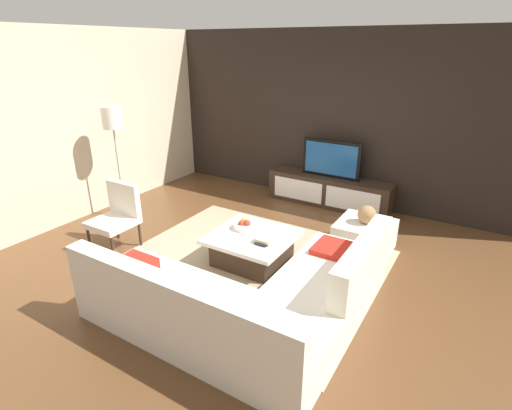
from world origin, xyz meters
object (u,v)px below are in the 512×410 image
object	(u,v)px
television	(331,159)
fruit_bowl	(244,225)
coffee_table	(252,248)
accent_chair_near	(118,213)
media_console	(329,191)
sectional_couch	(251,300)
floor_lamp	(113,126)
book_stack	(263,241)
decorative_ball	(367,215)
ottoman	(364,237)

from	to	relation	value
television	fruit_bowl	world-z (taller)	television
coffee_table	accent_chair_near	bearing A→B (deg)	-162.63
television	fruit_bowl	size ratio (longest dim) A/B	3.50
media_console	sectional_couch	xyz separation A→B (m)	(0.51, -3.30, 0.02)
floor_lamp	book_stack	world-z (taller)	floor_lamp
media_console	decorative_ball	size ratio (longest dim) A/B	8.74
floor_lamp	book_stack	xyz separation A→B (m)	(2.74, -0.30, -1.02)
sectional_couch	floor_lamp	bearing A→B (deg)	159.31
television	coffee_table	bearing A→B (deg)	-92.49
media_console	book_stack	bearing A→B (deg)	-86.99
television	decorative_ball	xyz separation A→B (m)	(1.00, -1.27, -0.29)
accent_chair_near	ottoman	distance (m)	3.28
television	decorative_ball	size ratio (longest dim) A/B	4.12
media_console	ottoman	world-z (taller)	media_console
accent_chair_near	ottoman	size ratio (longest dim) A/B	1.24
television	fruit_bowl	bearing A→B (deg)	-97.21
television	sectional_couch	size ratio (longest dim) A/B	0.40
media_console	coffee_table	size ratio (longest dim) A/B	2.11
ottoman	book_stack	xyz separation A→B (m)	(-0.87, -1.15, 0.21)
television	floor_lamp	bearing A→B (deg)	-140.97
television	decorative_ball	bearing A→B (deg)	-51.75
ottoman	book_stack	distance (m)	1.46
accent_chair_near	book_stack	world-z (taller)	accent_chair_near
ottoman	fruit_bowl	world-z (taller)	fruit_bowl
fruit_bowl	media_console	bearing A→B (deg)	82.79
sectional_couch	floor_lamp	world-z (taller)	floor_lamp
television	book_stack	bearing A→B (deg)	-86.99
media_console	coffee_table	distance (m)	2.30
coffee_table	floor_lamp	size ratio (longest dim) A/B	0.57
sectional_couch	floor_lamp	xyz separation A→B (m)	(-3.13, 1.18, 1.16)
floor_lamp	fruit_bowl	distance (m)	2.55
sectional_couch	accent_chair_near	xyz separation A→B (m)	(-2.37, 0.46, 0.21)
television	coffee_table	distance (m)	2.38
television	book_stack	size ratio (longest dim) A/B	4.66
accent_chair_near	book_stack	distance (m)	2.03
media_console	ottoman	size ratio (longest dim) A/B	2.97
television	decorative_ball	world-z (taller)	television
decorative_ball	book_stack	bearing A→B (deg)	-127.16
media_console	television	world-z (taller)	television
television	decorative_ball	distance (m)	1.64
book_stack	decorative_ball	bearing A→B (deg)	52.84
coffee_table	ottoman	distance (m)	1.51
ottoman	media_console	bearing A→B (deg)	128.27
fruit_bowl	book_stack	world-z (taller)	fruit_bowl
media_console	floor_lamp	bearing A→B (deg)	-140.97
coffee_table	fruit_bowl	size ratio (longest dim) A/B	3.52
media_console	floor_lamp	distance (m)	3.57
floor_lamp	ottoman	size ratio (longest dim) A/B	2.46
accent_chair_near	sectional_couch	bearing A→B (deg)	-8.16
sectional_couch	ottoman	bearing A→B (deg)	76.49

